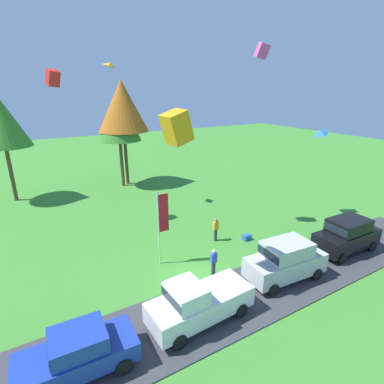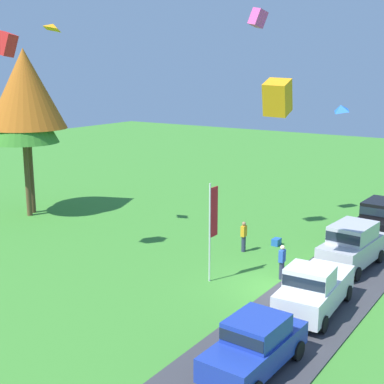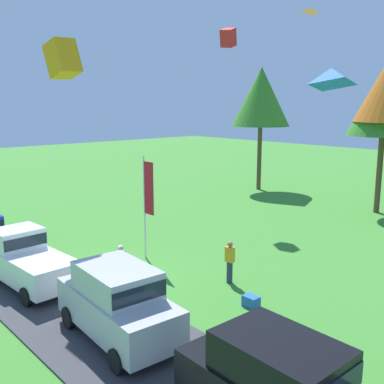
{
  "view_description": "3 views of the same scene",
  "coord_description": "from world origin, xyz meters",
  "px_view_note": "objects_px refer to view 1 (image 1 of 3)",
  "views": [
    {
      "loc": [
        -7.44,
        -12.1,
        10.33
      ],
      "look_at": [
        2.4,
        4.86,
        3.54
      ],
      "focal_mm": 28.0,
      "sensor_mm": 36.0,
      "label": 1
    },
    {
      "loc": [
        -21.26,
        -9.81,
        9.8
      ],
      "look_at": [
        0.35,
        4.86,
        3.85
      ],
      "focal_mm": 50.0,
      "sensor_mm": 36.0,
      "label": 2
    },
    {
      "loc": [
        15.2,
        -8.87,
        7.03
      ],
      "look_at": [
        1.19,
        3.83,
        3.33
      ],
      "focal_mm": 42.0,
      "sensor_mm": 36.0,
      "label": 3
    }
  ],
  "objects_px": {
    "kite_box_near_flag": "(262,51)",
    "flag_banner": "(162,218)",
    "tree_right_of_center": "(0,121)",
    "car_suv_far_end": "(286,259)",
    "kite_diamond_high_right": "(110,64)",
    "tree_lone_near": "(122,106)",
    "car_pickup_near_entrance": "(197,302)",
    "kite_box_mid_center": "(53,78)",
    "kite_diamond_topmost": "(320,132)",
    "car_sedan_mid_row": "(78,352)",
    "tree_far_left": "(118,119)",
    "car_suv_by_flagpole": "(347,234)",
    "person_beside_suv": "(216,229)",
    "person_watching_sky": "(213,262)",
    "cooler_box": "(247,237)",
    "kite_box_trailing_tail": "(177,127)"
  },
  "relations": [
    {
      "from": "tree_right_of_center",
      "to": "cooler_box",
      "type": "distance_m",
      "value": 23.81
    },
    {
      "from": "flag_banner",
      "to": "kite_diamond_high_right",
      "type": "height_order",
      "value": "kite_diamond_high_right"
    },
    {
      "from": "kite_box_mid_center",
      "to": "car_sedan_mid_row",
      "type": "bearing_deg",
      "value": -98.41
    },
    {
      "from": "car_sedan_mid_row",
      "to": "person_watching_sky",
      "type": "bearing_deg",
      "value": 18.9
    },
    {
      "from": "tree_far_left",
      "to": "kite_diamond_high_right",
      "type": "xyz_separation_m",
      "value": [
        -2.01,
        -5.65,
        4.88
      ]
    },
    {
      "from": "tree_right_of_center",
      "to": "tree_far_left",
      "type": "bearing_deg",
      "value": -3.57
    },
    {
      "from": "car_sedan_mid_row",
      "to": "person_watching_sky",
      "type": "height_order",
      "value": "car_sedan_mid_row"
    },
    {
      "from": "car_pickup_near_entrance",
      "to": "kite_diamond_high_right",
      "type": "relative_size",
      "value": 5.51
    },
    {
      "from": "cooler_box",
      "to": "kite_box_near_flag",
      "type": "xyz_separation_m",
      "value": [
        3.08,
        3.16,
        12.68
      ]
    },
    {
      "from": "cooler_box",
      "to": "kite_diamond_high_right",
      "type": "bearing_deg",
      "value": 116.61
    },
    {
      "from": "kite_box_near_flag",
      "to": "kite_diamond_topmost",
      "type": "bearing_deg",
      "value": -81.74
    },
    {
      "from": "person_watching_sky",
      "to": "kite_box_near_flag",
      "type": "height_order",
      "value": "kite_box_near_flag"
    },
    {
      "from": "tree_right_of_center",
      "to": "tree_far_left",
      "type": "relative_size",
      "value": 1.04
    },
    {
      "from": "car_pickup_near_entrance",
      "to": "kite_box_near_flag",
      "type": "xyz_separation_m",
      "value": [
        10.31,
        8.24,
        11.77
      ]
    },
    {
      "from": "car_sedan_mid_row",
      "to": "kite_diamond_high_right",
      "type": "distance_m",
      "value": 20.99
    },
    {
      "from": "car_sedan_mid_row",
      "to": "kite_box_trailing_tail",
      "type": "bearing_deg",
      "value": 20.8
    },
    {
      "from": "tree_far_left",
      "to": "kite_box_near_flag",
      "type": "bearing_deg",
      "value": -63.97
    },
    {
      "from": "car_suv_by_flagpole",
      "to": "tree_far_left",
      "type": "xyz_separation_m",
      "value": [
        -8.25,
        21.51,
        6.0
      ]
    },
    {
      "from": "kite_diamond_high_right",
      "to": "tree_lone_near",
      "type": "bearing_deg",
      "value": 66.26
    },
    {
      "from": "person_watching_sky",
      "to": "tree_lone_near",
      "type": "height_order",
      "value": "tree_lone_near"
    },
    {
      "from": "car_pickup_near_entrance",
      "to": "car_suv_by_flagpole",
      "type": "xyz_separation_m",
      "value": [
        11.82,
        0.53,
        0.19
      ]
    },
    {
      "from": "kite_box_mid_center",
      "to": "kite_diamond_topmost",
      "type": "bearing_deg",
      "value": -39.14
    },
    {
      "from": "car_suv_by_flagpole",
      "to": "car_suv_far_end",
      "type": "bearing_deg",
      "value": -178.33
    },
    {
      "from": "car_suv_far_end",
      "to": "person_watching_sky",
      "type": "bearing_deg",
      "value": 145.26
    },
    {
      "from": "flag_banner",
      "to": "kite_diamond_topmost",
      "type": "xyz_separation_m",
      "value": [
        10.28,
        -2.29,
        4.63
      ]
    },
    {
      "from": "cooler_box",
      "to": "kite_diamond_high_right",
      "type": "height_order",
      "value": "kite_diamond_high_right"
    },
    {
      "from": "tree_right_of_center",
      "to": "kite_box_near_flag",
      "type": "bearing_deg",
      "value": -39.91
    },
    {
      "from": "tree_right_of_center",
      "to": "kite_box_trailing_tail",
      "type": "distance_m",
      "value": 21.93
    },
    {
      "from": "kite_box_near_flag",
      "to": "car_suv_far_end",
      "type": "bearing_deg",
      "value": -118.67
    },
    {
      "from": "tree_right_of_center",
      "to": "tree_far_left",
      "type": "distance_m",
      "value": 10.57
    },
    {
      "from": "flag_banner",
      "to": "kite_box_mid_center",
      "type": "distance_m",
      "value": 12.8
    },
    {
      "from": "car_suv_far_end",
      "to": "tree_far_left",
      "type": "height_order",
      "value": "tree_far_left"
    },
    {
      "from": "car_sedan_mid_row",
      "to": "kite_box_mid_center",
      "type": "distance_m",
      "value": 17.87
    },
    {
      "from": "kite_box_near_flag",
      "to": "person_watching_sky",
      "type": "bearing_deg",
      "value": -143.77
    },
    {
      "from": "car_suv_by_flagpole",
      "to": "tree_right_of_center",
      "type": "relative_size",
      "value": 0.46
    },
    {
      "from": "kite_diamond_high_right",
      "to": "car_sedan_mid_row",
      "type": "bearing_deg",
      "value": -112.45
    },
    {
      "from": "car_pickup_near_entrance",
      "to": "flag_banner",
      "type": "distance_m",
      "value": 5.78
    },
    {
      "from": "car_pickup_near_entrance",
      "to": "kite_box_mid_center",
      "type": "bearing_deg",
      "value": 101.89
    },
    {
      "from": "tree_far_left",
      "to": "flag_banner",
      "type": "xyz_separation_m",
      "value": [
        -2.79,
        -16.65,
        -4.28
      ]
    },
    {
      "from": "kite_box_near_flag",
      "to": "car_pickup_near_entrance",
      "type": "bearing_deg",
      "value": -141.37
    },
    {
      "from": "kite_box_near_flag",
      "to": "person_beside_suv",
      "type": "bearing_deg",
      "value": -157.39
    },
    {
      "from": "kite_box_mid_center",
      "to": "kite_diamond_topmost",
      "type": "relative_size",
      "value": 1.16
    },
    {
      "from": "tree_far_left",
      "to": "flag_banner",
      "type": "relative_size",
      "value": 2.01
    },
    {
      "from": "tree_lone_near",
      "to": "car_pickup_near_entrance",
      "type": "bearing_deg",
      "value": -100.66
    },
    {
      "from": "car_suv_far_end",
      "to": "kite_diamond_high_right",
      "type": "relative_size",
      "value": 5.11
    },
    {
      "from": "car_suv_by_flagpole",
      "to": "tree_lone_near",
      "type": "distance_m",
      "value": 24.32
    },
    {
      "from": "person_beside_suv",
      "to": "kite_box_near_flag",
      "type": "bearing_deg",
      "value": 22.61
    },
    {
      "from": "kite_box_near_flag",
      "to": "flag_banner",
      "type": "bearing_deg",
      "value": -163.39
    },
    {
      "from": "kite_diamond_topmost",
      "to": "person_beside_suv",
      "type": "bearing_deg",
      "value": 152.73
    },
    {
      "from": "car_suv_far_end",
      "to": "person_watching_sky",
      "type": "height_order",
      "value": "car_suv_far_end"
    }
  ]
}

